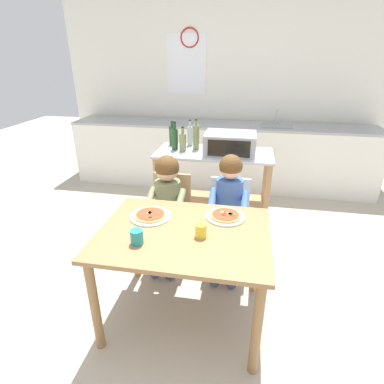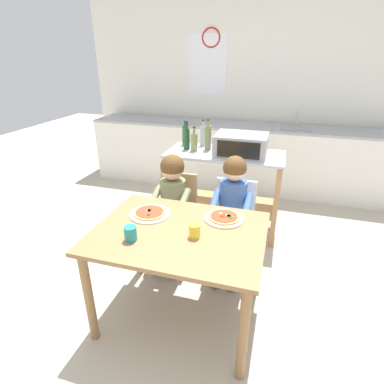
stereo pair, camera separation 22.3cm
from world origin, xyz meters
name	(u,v)px [view 1 (the left image)]	position (x,y,z in m)	size (l,w,h in m)	color
ground_plane	(206,233)	(0.00, 1.18, 0.00)	(11.75, 11.75, 0.00)	#B7AD99
back_wall_tiled	(225,87)	(0.00, 3.00, 1.35)	(4.68, 0.14, 2.70)	white
kitchen_counter	(220,155)	(0.00, 2.59, 0.45)	(4.21, 0.60, 1.10)	silver
kitchen_island_cart	(213,178)	(0.04, 1.34, 0.59)	(1.19, 0.54, 0.87)	#B7BABF
toaster_oven	(230,143)	(0.20, 1.32, 0.98)	(0.50, 0.39, 0.21)	#999BA0
bottle_clear_vinegar	(172,135)	(-0.44, 1.53, 0.98)	(0.06, 0.06, 0.26)	#1E4723
bottle_slim_sauce	(175,138)	(-0.37, 1.36, 0.99)	(0.07, 0.07, 0.29)	#1E4723
bottle_brown_beer	(190,135)	(-0.25, 1.56, 0.98)	(0.06, 0.06, 0.28)	#ADB7B2
bottle_dark_olive_oil	(183,142)	(-0.28, 1.32, 0.97)	(0.07, 0.07, 0.25)	olive
bottle_squat_spirits	(196,137)	(-0.16, 1.40, 1.01)	(0.06, 0.06, 0.32)	olive
dining_table	(184,245)	(0.00, 0.00, 0.62)	(1.12, 0.85, 0.73)	olive
dining_chair_left	(170,212)	(-0.27, 0.70, 0.48)	(0.36, 0.36, 0.81)	tan
dining_chair_right	(228,218)	(0.25, 0.69, 0.48)	(0.36, 0.36, 0.81)	silver
child_in_olive_shirt	(166,198)	(-0.27, 0.58, 0.67)	(0.32, 0.42, 1.02)	#424C6B
child_in_blue_striped_shirt	(228,204)	(0.25, 0.57, 0.68)	(0.32, 0.42, 1.06)	#424C6B
pizza_plate_white	(150,215)	(-0.27, 0.15, 0.74)	(0.29, 0.29, 0.03)	white
pizza_plate_cream	(226,216)	(0.25, 0.24, 0.74)	(0.28, 0.28, 0.03)	beige
drinking_cup_teal	(137,237)	(-0.25, -0.19, 0.78)	(0.08, 0.08, 0.09)	teal
drinking_cup_yellow	(201,230)	(0.12, -0.04, 0.78)	(0.07, 0.07, 0.09)	yellow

